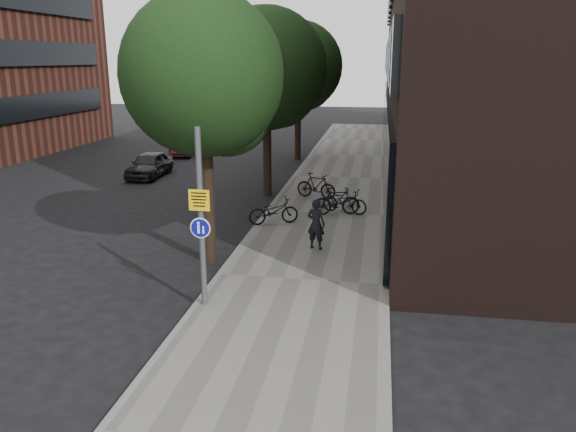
% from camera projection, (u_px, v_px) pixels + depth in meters
% --- Properties ---
extents(ground, '(120.00, 120.00, 0.00)m').
position_uv_depth(ground, '(268.00, 344.00, 11.63)').
color(ground, black).
rests_on(ground, ground).
extents(sidewalk, '(4.50, 60.00, 0.12)m').
position_uv_depth(sidewalk, '(326.00, 214.00, 21.07)').
color(sidewalk, slate).
rests_on(sidewalk, ground).
extents(curb_edge, '(0.15, 60.00, 0.13)m').
position_uv_depth(curb_edge, '(268.00, 212.00, 21.42)').
color(curb_edge, slate).
rests_on(curb_edge, ground).
extents(street_tree_near, '(4.40, 4.40, 7.50)m').
position_uv_depth(street_tree_near, '(207.00, 81.00, 15.05)').
color(street_tree_near, black).
rests_on(street_tree_near, ground).
extents(street_tree_mid, '(5.00, 5.00, 7.80)m').
position_uv_depth(street_tree_mid, '(269.00, 73.00, 23.12)').
color(street_tree_mid, black).
rests_on(street_tree_mid, ground).
extents(street_tree_far, '(5.00, 5.00, 7.80)m').
position_uv_depth(street_tree_far, '(300.00, 69.00, 31.67)').
color(street_tree_far, black).
rests_on(street_tree_far, ground).
extents(signpost, '(0.48, 0.14, 4.16)m').
position_uv_depth(signpost, '(201.00, 218.00, 12.66)').
color(signpost, '#595B5E').
rests_on(signpost, sidewalk).
extents(pedestrian, '(0.64, 0.51, 1.55)m').
position_uv_depth(pedestrian, '(316.00, 224.00, 16.88)').
color(pedestrian, black).
rests_on(pedestrian, sidewalk).
extents(parked_bike_facade_near, '(1.87, 1.17, 0.93)m').
position_uv_depth(parked_bike_facade_near, '(345.00, 201.00, 20.91)').
color(parked_bike_facade_near, black).
rests_on(parked_bike_facade_near, sidewalk).
extents(parked_bike_facade_far, '(1.81, 0.95, 1.05)m').
position_uv_depth(parked_bike_facade_far, '(337.00, 201.00, 20.63)').
color(parked_bike_facade_far, black).
rests_on(parked_bike_facade_far, sidewalk).
extents(parked_bike_curb_near, '(1.86, 1.28, 0.93)m').
position_uv_depth(parked_bike_curb_near, '(274.00, 211.00, 19.52)').
color(parked_bike_curb_near, black).
rests_on(parked_bike_curb_near, sidewalk).
extents(parked_bike_curb_far, '(1.81, 1.03, 1.05)m').
position_uv_depth(parked_bike_curb_far, '(316.00, 186.00, 23.12)').
color(parked_bike_curb_far, black).
rests_on(parked_bike_curb_far, sidewalk).
extents(parked_car_near, '(1.49, 3.63, 1.23)m').
position_uv_depth(parked_car_near, '(149.00, 165.00, 27.91)').
color(parked_car_near, black).
rests_on(parked_car_near, ground).
extents(parked_car_mid, '(1.57, 3.59, 1.15)m').
position_uv_depth(parked_car_mid, '(185.00, 146.00, 34.29)').
color(parked_car_mid, maroon).
rests_on(parked_car_mid, ground).
extents(parked_car_far, '(2.16, 4.20, 1.16)m').
position_uv_depth(parked_car_far, '(225.00, 133.00, 40.02)').
color(parked_car_far, '#1A1C2F').
rests_on(parked_car_far, ground).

